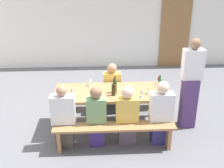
% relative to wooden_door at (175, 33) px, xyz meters
% --- Properties ---
extents(ground_plane, '(24.00, 24.00, 0.00)m').
position_rel_wooden_door_xyz_m(ground_plane, '(-2.11, -3.53, -1.05)').
color(ground_plane, slate).
extents(back_wall, '(14.00, 0.20, 3.20)m').
position_rel_wooden_door_xyz_m(back_wall, '(-2.11, 0.14, 0.55)').
color(back_wall, silver).
rests_on(back_wall, ground).
extents(wooden_door, '(0.90, 0.06, 2.10)m').
position_rel_wooden_door_xyz_m(wooden_door, '(0.00, 0.00, 0.00)').
color(wooden_door, olive).
rests_on(wooden_door, ground).
extents(tasting_table, '(2.17, 0.88, 0.75)m').
position_rel_wooden_door_xyz_m(tasting_table, '(-2.11, -3.53, -0.37)').
color(tasting_table, '#9E7247').
rests_on(tasting_table, ground).
extents(bench_near, '(2.07, 0.30, 0.45)m').
position_rel_wooden_door_xyz_m(bench_near, '(-2.11, -4.27, -0.69)').
color(bench_near, '#9E7247').
rests_on(bench_near, ground).
extents(bench_far, '(2.07, 0.30, 0.45)m').
position_rel_wooden_door_xyz_m(bench_far, '(-2.11, -2.79, -0.69)').
color(bench_far, '#9E7247').
rests_on(bench_far, ground).
extents(wine_bottle_0, '(0.08, 0.08, 0.31)m').
position_rel_wooden_door_xyz_m(wine_bottle_0, '(-2.09, -3.69, -0.18)').
color(wine_bottle_0, '#332814').
rests_on(wine_bottle_0, tasting_table).
extents(wine_bottle_1, '(0.07, 0.07, 0.31)m').
position_rel_wooden_door_xyz_m(wine_bottle_1, '(-1.22, -3.56, -0.18)').
color(wine_bottle_1, '#194723').
rests_on(wine_bottle_1, tasting_table).
extents(wine_bottle_2, '(0.07, 0.07, 0.31)m').
position_rel_wooden_door_xyz_m(wine_bottle_2, '(-2.06, -3.57, -0.18)').
color(wine_bottle_2, '#143319').
rests_on(wine_bottle_2, tasting_table).
extents(wine_glass_0, '(0.08, 0.08, 0.17)m').
position_rel_wooden_door_xyz_m(wine_glass_0, '(-2.53, -3.22, -0.18)').
color(wine_glass_0, silver).
rests_on(wine_glass_0, tasting_table).
extents(wine_glass_1, '(0.07, 0.07, 0.15)m').
position_rel_wooden_door_xyz_m(wine_glass_1, '(-1.44, -3.66, -0.19)').
color(wine_glass_1, silver).
rests_on(wine_glass_1, tasting_table).
extents(wine_glass_2, '(0.08, 0.08, 0.17)m').
position_rel_wooden_door_xyz_m(wine_glass_2, '(-2.84, -3.70, -0.17)').
color(wine_glass_2, silver).
rests_on(wine_glass_2, tasting_table).
extents(wine_glass_3, '(0.06, 0.06, 0.19)m').
position_rel_wooden_door_xyz_m(wine_glass_3, '(-1.16, -3.21, -0.17)').
color(wine_glass_3, silver).
rests_on(wine_glass_3, tasting_table).
extents(wine_glass_4, '(0.08, 0.08, 0.14)m').
position_rel_wooden_door_xyz_m(wine_glass_4, '(-1.58, -3.79, -0.20)').
color(wine_glass_4, silver).
rests_on(wine_glass_4, tasting_table).
extents(seated_guest_near_0, '(0.41, 0.24, 1.14)m').
position_rel_wooden_door_xyz_m(seated_guest_near_0, '(-2.97, -4.12, -0.52)').
color(seated_guest_near_0, '#554B46').
rests_on(seated_guest_near_0, ground).
extents(seated_guest_near_1, '(0.34, 0.24, 1.10)m').
position_rel_wooden_door_xyz_m(seated_guest_near_1, '(-2.41, -4.12, -0.52)').
color(seated_guest_near_1, '#3D2871').
rests_on(seated_guest_near_1, ground).
extents(seated_guest_near_2, '(0.39, 0.24, 1.10)m').
position_rel_wooden_door_xyz_m(seated_guest_near_2, '(-1.88, -4.12, -0.52)').
color(seated_guest_near_2, '#4D404C').
rests_on(seated_guest_near_2, ground).
extents(seated_guest_near_3, '(0.40, 0.24, 1.18)m').
position_rel_wooden_door_xyz_m(seated_guest_near_3, '(-1.30, -4.12, -0.49)').
color(seated_guest_near_3, navy).
rests_on(seated_guest_near_3, ground).
extents(seated_guest_far_0, '(0.36, 0.24, 1.10)m').
position_rel_wooden_door_xyz_m(seated_guest_far_0, '(-2.08, -2.94, -0.53)').
color(seated_guest_far_0, '#3E454B').
rests_on(seated_guest_far_0, ground).
extents(standing_host, '(0.38, 0.24, 1.77)m').
position_rel_wooden_door_xyz_m(standing_host, '(-0.64, -3.58, -0.19)').
color(standing_host, '#4F346A').
rests_on(standing_host, ground).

